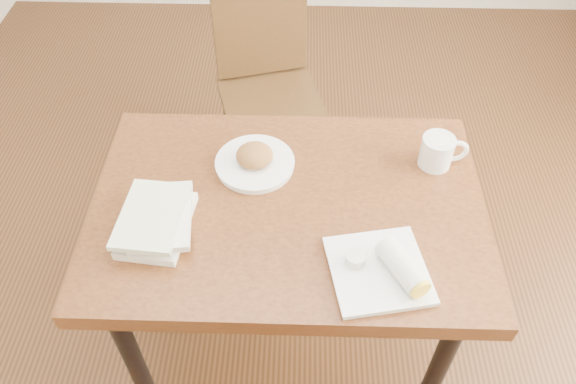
{
  "coord_description": "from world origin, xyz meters",
  "views": [
    {
      "loc": [
        0.03,
        -1.11,
        2.02
      ],
      "look_at": [
        0.0,
        0.0,
        0.8
      ],
      "focal_mm": 35.0,
      "sensor_mm": 36.0,
      "label": 1
    }
  ],
  "objects_px": {
    "plate_scone": "(255,161)",
    "coffee_mug": "(438,151)",
    "chair_far": "(267,77)",
    "book_stack": "(157,220)",
    "plate_burrito": "(385,269)",
    "table": "(288,221)"
  },
  "relations": [
    {
      "from": "chair_far",
      "to": "plate_scone",
      "type": "bearing_deg",
      "value": -89.32
    },
    {
      "from": "chair_far",
      "to": "book_stack",
      "type": "bearing_deg",
      "value": -104.02
    },
    {
      "from": "coffee_mug",
      "to": "plate_burrito",
      "type": "xyz_separation_m",
      "value": [
        -0.2,
        -0.43,
        -0.03
      ]
    },
    {
      "from": "table",
      "to": "plate_burrito",
      "type": "relative_size",
      "value": 3.95
    },
    {
      "from": "plate_scone",
      "to": "book_stack",
      "type": "bearing_deg",
      "value": -135.43
    },
    {
      "from": "plate_scone",
      "to": "book_stack",
      "type": "relative_size",
      "value": 0.9
    },
    {
      "from": "chair_far",
      "to": "coffee_mug",
      "type": "relative_size",
      "value": 6.2
    },
    {
      "from": "book_stack",
      "to": "chair_far",
      "type": "bearing_deg",
      "value": 75.98
    },
    {
      "from": "plate_scone",
      "to": "coffee_mug",
      "type": "bearing_deg",
      "value": 2.95
    },
    {
      "from": "plate_scone",
      "to": "chair_far",
      "type": "bearing_deg",
      "value": 90.68
    },
    {
      "from": "chair_far",
      "to": "plate_scone",
      "type": "relative_size",
      "value": 3.76
    },
    {
      "from": "chair_far",
      "to": "coffee_mug",
      "type": "xyz_separation_m",
      "value": [
        0.59,
        -0.73,
        0.26
      ]
    },
    {
      "from": "coffee_mug",
      "to": "plate_burrito",
      "type": "height_order",
      "value": "coffee_mug"
    },
    {
      "from": "coffee_mug",
      "to": "table",
      "type": "bearing_deg",
      "value": -158.48
    },
    {
      "from": "plate_burrito",
      "to": "book_stack",
      "type": "distance_m",
      "value": 0.66
    },
    {
      "from": "coffee_mug",
      "to": "book_stack",
      "type": "xyz_separation_m",
      "value": [
        -0.84,
        -0.29,
        -0.02
      ]
    },
    {
      "from": "plate_scone",
      "to": "coffee_mug",
      "type": "distance_m",
      "value": 0.58
    },
    {
      "from": "table",
      "to": "plate_burrito",
      "type": "xyz_separation_m",
      "value": [
        0.27,
        -0.25,
        0.11
      ]
    },
    {
      "from": "table",
      "to": "coffee_mug",
      "type": "relative_size",
      "value": 7.67
    },
    {
      "from": "plate_scone",
      "to": "coffee_mug",
      "type": "height_order",
      "value": "coffee_mug"
    },
    {
      "from": "table",
      "to": "plate_scone",
      "type": "bearing_deg",
      "value": 125.38
    },
    {
      "from": "coffee_mug",
      "to": "plate_scone",
      "type": "bearing_deg",
      "value": -177.05
    }
  ]
}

